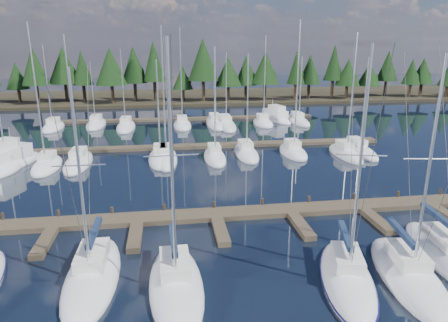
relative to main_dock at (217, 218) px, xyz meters
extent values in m
plane|color=black|center=(0.00, 12.64, -0.20)|extent=(260.00, 260.00, 0.00)
cube|color=#2B2518|center=(0.00, 72.64, 0.10)|extent=(220.00, 30.00, 0.60)
cube|color=#4A3F2E|center=(0.00, 0.64, 0.00)|extent=(44.00, 2.00, 0.40)
cube|color=#4A3F2E|center=(-12.00, -2.36, 0.00)|extent=(0.90, 4.00, 0.40)
cube|color=#4A3F2E|center=(-6.00, -2.36, 0.00)|extent=(0.90, 4.00, 0.40)
cube|color=#4A3F2E|center=(0.00, -2.36, 0.00)|extent=(0.90, 4.00, 0.40)
cube|color=#4A3F2E|center=(6.00, -2.36, 0.00)|extent=(0.90, 4.00, 0.40)
cube|color=#4A3F2E|center=(12.00, -2.36, 0.00)|extent=(0.90, 4.00, 0.40)
cylinder|color=#31261B|center=(-16.00, 1.64, 0.25)|extent=(0.26, 0.26, 0.90)
cylinder|color=#31261B|center=(-12.00, 1.64, 0.25)|extent=(0.26, 0.26, 0.90)
cylinder|color=#31261B|center=(-8.00, 1.64, 0.25)|extent=(0.26, 0.26, 0.90)
cylinder|color=#31261B|center=(-4.00, 1.64, 0.25)|extent=(0.26, 0.26, 0.90)
cylinder|color=#31261B|center=(0.00, 1.64, 0.25)|extent=(0.26, 0.26, 0.90)
cylinder|color=#31261B|center=(4.00, 1.64, 0.25)|extent=(0.26, 0.26, 0.90)
cylinder|color=#31261B|center=(8.00, 1.64, 0.25)|extent=(0.26, 0.26, 0.90)
cylinder|color=#31261B|center=(12.00, 1.64, 0.25)|extent=(0.26, 0.26, 0.90)
cylinder|color=#31261B|center=(16.00, 1.64, 0.25)|extent=(0.26, 0.26, 0.90)
cylinder|color=#31261B|center=(20.00, 1.64, 0.25)|extent=(0.26, 0.26, 0.90)
cube|color=#4A3F2E|center=(0.00, 22.64, 0.00)|extent=(50.00, 1.80, 0.40)
cube|color=#4A3F2E|center=(0.00, 42.64, 0.00)|extent=(46.00, 1.80, 0.40)
ellipsoid|color=silver|center=(-8.08, -7.02, -0.05)|extent=(3.01, 9.31, 1.90)
cube|color=silver|center=(-8.08, -6.56, 1.15)|extent=(1.64, 2.98, 0.70)
cylinder|color=silver|center=(-8.08, -7.49, 6.30)|extent=(0.16, 0.16, 11.01)
cylinder|color=silver|center=(-8.07, -5.44, 1.90)|extent=(0.14, 4.09, 0.12)
cube|color=#17243F|center=(-8.07, -5.44, 2.05)|extent=(0.37, 3.91, 0.30)
cylinder|color=silver|center=(-8.08, -7.49, 6.85)|extent=(2.67, 0.08, 0.07)
cylinder|color=#3F3F44|center=(-8.09, -9.49, 6.15)|extent=(0.05, 4.03, 11.32)
cylinder|color=#3F3F44|center=(-8.07, -5.02, 6.15)|extent=(0.05, 4.96, 11.33)
ellipsoid|color=silver|center=(-3.35, -8.61, -0.05)|extent=(3.23, 9.06, 1.90)
cube|color=silver|center=(-3.37, -8.16, 1.15)|extent=(1.72, 2.92, 0.70)
cylinder|color=silver|center=(-3.34, -9.06, 7.01)|extent=(0.16, 0.16, 12.42)
cylinder|color=silver|center=(-3.39, -7.08, 1.90)|extent=(0.23, 3.95, 0.12)
cube|color=#17243F|center=(-3.39, -7.08, 2.05)|extent=(0.45, 3.78, 0.30)
cylinder|color=silver|center=(-3.34, -9.06, 7.63)|extent=(2.69, 0.14, 0.07)
cylinder|color=#3F3F44|center=(-3.29, -10.99, 6.86)|extent=(0.14, 3.89, 12.73)
cylinder|color=#3F3F44|center=(-3.41, -6.68, 6.86)|extent=(0.16, 4.79, 12.73)
ellipsoid|color=silver|center=(6.29, -9.38, -0.05)|extent=(4.96, 8.95, 1.90)
cube|color=silver|center=(6.40, -8.97, 1.15)|extent=(2.21, 3.03, 0.70)
cylinder|color=silver|center=(6.18, -9.79, 6.86)|extent=(0.20, 0.20, 12.13)
cylinder|color=silver|center=(6.67, -7.99, 1.90)|extent=(1.10, 3.64, 0.12)
cube|color=#17243F|center=(6.67, -7.99, 2.05)|extent=(1.28, 3.54, 0.30)
cylinder|color=silver|center=(6.18, -9.79, 7.47)|extent=(2.46, 0.73, 0.07)
cylinder|color=#3F3F44|center=(5.70, -11.56, 6.71)|extent=(1.00, 3.57, 12.44)
cylinder|color=#3F3F44|center=(6.77, -7.62, 6.71)|extent=(1.22, 4.39, 12.44)
ellipsoid|color=#0F0D42|center=(6.29, -9.38, 0.02)|extent=(5.15, 9.31, 0.18)
ellipsoid|color=silver|center=(9.90, -9.64, -0.05)|extent=(4.45, 9.51, 1.90)
cube|color=silver|center=(9.98, -9.19, 1.15)|extent=(2.11, 3.16, 0.70)
cylinder|color=silver|center=(9.83, -10.09, 6.62)|extent=(0.18, 0.18, 11.65)
cylinder|color=silver|center=(10.15, -8.11, 1.90)|extent=(0.77, 3.99, 0.12)
cube|color=#17243F|center=(10.15, -8.11, 2.05)|extent=(0.97, 3.85, 0.30)
cylinder|color=silver|center=(9.83, -10.09, 7.21)|extent=(2.69, 0.51, 0.07)
cylinder|color=#3F3F44|center=(9.51, -12.03, 6.47)|extent=(0.67, 3.91, 11.96)
cylinder|color=#3F3F44|center=(10.22, -7.70, 6.47)|extent=(0.82, 4.82, 11.97)
ellipsoid|color=silver|center=(13.61, -7.97, -0.05)|extent=(4.03, 10.08, 1.90)
cube|color=silver|center=(13.67, -7.49, 1.15)|extent=(1.94, 3.31, 0.70)
cylinder|color=silver|center=(13.82, -6.32, 1.90)|extent=(0.66, 4.29, 0.12)
cube|color=#17243F|center=(13.82, -6.32, 2.05)|extent=(0.86, 4.13, 0.30)
cylinder|color=#3F3F44|center=(13.87, -5.88, 6.81)|extent=(0.68, 5.19, 12.64)
ellipsoid|color=silver|center=(-20.77, 16.48, -0.05)|extent=(2.60, 7.59, 1.90)
cube|color=silver|center=(-20.77, 16.85, 1.15)|extent=(1.43, 2.43, 0.70)
ellipsoid|color=silver|center=(-16.65, 15.98, -0.05)|extent=(2.77, 7.30, 1.90)
cube|color=silver|center=(-16.65, 16.35, 1.15)|extent=(1.52, 2.34, 0.70)
cylinder|color=silver|center=(-16.65, 15.62, 7.87)|extent=(0.16, 0.16, 14.14)
ellipsoid|color=silver|center=(-13.54, 16.91, -0.05)|extent=(2.76, 9.02, 1.90)
cube|color=silver|center=(-13.54, 17.36, 1.15)|extent=(1.52, 2.89, 0.70)
cylinder|color=silver|center=(-13.54, 16.46, 7.31)|extent=(0.16, 0.16, 13.03)
ellipsoid|color=silver|center=(-4.38, 17.34, -0.05)|extent=(2.82, 8.58, 1.90)
cube|color=silver|center=(-4.38, 17.77, 1.15)|extent=(1.55, 2.74, 0.70)
cylinder|color=silver|center=(-4.38, 16.91, 6.02)|extent=(0.16, 0.16, 10.45)
ellipsoid|color=silver|center=(-3.72, 17.19, -0.05)|extent=(2.52, 9.47, 1.90)
cube|color=silver|center=(-3.72, 17.66, 1.15)|extent=(1.38, 3.03, 0.70)
cylinder|color=silver|center=(-3.72, 16.72, 7.78)|extent=(0.16, 0.16, 13.97)
ellipsoid|color=silver|center=(1.93, 16.81, -0.05)|extent=(2.46, 7.56, 1.90)
cube|color=silver|center=(1.93, 17.19, 1.15)|extent=(1.35, 2.42, 0.70)
cylinder|color=silver|center=(1.93, 16.43, 6.72)|extent=(0.16, 0.16, 11.84)
ellipsoid|color=silver|center=(5.92, 18.01, -0.05)|extent=(2.69, 8.21, 1.90)
cube|color=silver|center=(5.92, 18.43, 1.15)|extent=(1.48, 2.63, 0.70)
cylinder|color=silver|center=(5.92, 17.60, 6.33)|extent=(0.16, 0.16, 11.07)
ellipsoid|color=silver|center=(11.77, 17.75, -0.05)|extent=(2.81, 7.22, 1.90)
cube|color=silver|center=(11.77, 18.11, 1.15)|extent=(1.55, 2.31, 0.70)
cylinder|color=silver|center=(11.77, 17.39, 8.13)|extent=(0.16, 0.16, 14.67)
ellipsoid|color=silver|center=(17.81, 16.02, -0.05)|extent=(2.43, 8.13, 1.90)
cube|color=silver|center=(17.81, 16.43, 1.15)|extent=(1.34, 2.60, 0.70)
cylinder|color=silver|center=(17.81, 15.62, 7.45)|extent=(0.16, 0.16, 13.30)
ellipsoid|color=silver|center=(20.10, 17.35, -0.05)|extent=(2.60, 9.18, 1.90)
cube|color=silver|center=(20.10, 17.81, 1.15)|extent=(1.43, 2.94, 0.70)
cylinder|color=silver|center=(20.10, 16.89, 6.10)|extent=(0.16, 0.16, 10.60)
ellipsoid|color=silver|center=(-21.50, 37.90, -0.05)|extent=(2.89, 7.96, 1.90)
cube|color=silver|center=(-21.50, 38.29, 1.15)|extent=(1.59, 2.55, 0.70)
cylinder|color=silver|center=(-21.50, 37.50, 6.79)|extent=(0.16, 0.16, 11.99)
ellipsoid|color=silver|center=(-15.12, 39.46, -0.05)|extent=(2.92, 9.21, 1.90)
cube|color=silver|center=(-15.12, 39.92, 1.15)|extent=(1.61, 2.95, 0.70)
cylinder|color=silver|center=(-15.12, 39.00, 5.47)|extent=(0.16, 0.16, 9.35)
ellipsoid|color=silver|center=(-10.04, 36.73, -0.05)|extent=(2.89, 9.47, 1.90)
cube|color=silver|center=(-10.04, 37.21, 1.15)|extent=(1.59, 3.03, 0.70)
cylinder|color=silver|center=(-10.04, 36.26, 6.45)|extent=(0.16, 0.16, 11.32)
ellipsoid|color=silver|center=(-0.98, 36.74, -0.05)|extent=(2.88, 8.34, 1.90)
cube|color=silver|center=(-0.98, 37.15, 1.15)|extent=(1.58, 2.67, 0.70)
cylinder|color=silver|center=(-0.98, 36.32, 8.08)|extent=(0.16, 0.16, 14.56)
ellipsoid|color=silver|center=(4.57, 37.71, -0.05)|extent=(2.90, 11.60, 1.90)
cube|color=silver|center=(4.57, 38.29, 1.15)|extent=(1.59, 3.71, 0.70)
cylinder|color=silver|center=(4.57, 37.13, 6.63)|extent=(0.16, 0.16, 11.66)
ellipsoid|color=silver|center=(6.14, 36.23, -0.05)|extent=(2.99, 11.68, 1.90)
cube|color=silver|center=(6.14, 36.82, 1.15)|extent=(1.64, 3.74, 0.70)
cylinder|color=silver|center=(6.14, 35.65, 6.19)|extent=(0.16, 0.16, 10.79)
ellipsoid|color=silver|center=(12.56, 36.65, -0.05)|extent=(2.99, 7.38, 1.90)
cube|color=silver|center=(12.56, 37.02, 1.15)|extent=(1.64, 2.36, 0.70)
cylinder|color=silver|center=(12.56, 36.29, 7.49)|extent=(0.16, 0.16, 13.40)
ellipsoid|color=silver|center=(19.01, 37.62, -0.05)|extent=(2.75, 9.57, 1.90)
cube|color=silver|center=(19.01, 38.10, 1.15)|extent=(1.51, 3.06, 0.70)
cylinder|color=silver|center=(19.01, 37.15, 5.84)|extent=(0.16, 0.16, 10.09)
ellipsoid|color=silver|center=(-21.11, 17.12, -0.10)|extent=(6.65, 10.78, 2.05)
cube|color=silver|center=(-21.11, 17.12, 1.27)|extent=(4.30, 6.16, 1.36)
cube|color=silver|center=(-21.28, 16.64, 2.41)|extent=(2.97, 4.00, 1.02)
cylinder|color=silver|center=(-20.76, 18.08, 3.09)|extent=(0.10, 0.10, 1.82)
ellipsoid|color=silver|center=(15.49, 39.82, -0.10)|extent=(5.61, 9.49, 1.80)
cube|color=silver|center=(15.49, 39.82, 1.10)|extent=(3.66, 5.41, 1.20)
cube|color=silver|center=(15.63, 39.39, 2.10)|extent=(2.54, 3.51, 0.90)
cylinder|color=silver|center=(15.22, 40.68, 2.70)|extent=(0.10, 0.10, 1.60)
cylinder|color=black|center=(-35.50, 66.04, 1.86)|extent=(0.70, 0.70, 2.93)
cone|color=black|center=(-35.50, 66.04, 6.17)|extent=(4.81, 4.81, 5.69)
ellipsoid|color=black|center=(-35.00, 66.04, 4.87)|extent=(2.89, 2.89, 2.89)
cylinder|color=black|center=(-30.70, 62.85, 2.42)|extent=(0.70, 0.70, 4.04)
cone|color=black|center=(-30.70, 62.85, 8.37)|extent=(5.73, 5.73, 7.86)
ellipsoid|color=black|center=(-30.20, 62.85, 6.57)|extent=(3.44, 3.44, 3.44)
cylinder|color=black|center=(-25.47, 65.98, 2.41)|extent=(0.70, 0.70, 4.03)
cone|color=black|center=(-25.47, 65.98, 8.34)|extent=(6.81, 6.81, 7.83)
ellipsoid|color=black|center=(-24.97, 65.98, 6.55)|extent=(4.09, 4.09, 4.09)
cylinder|color=black|center=(-21.46, 65.15, 2.27)|extent=(0.70, 0.70, 3.75)
cone|color=black|center=(-21.46, 65.15, 7.79)|extent=(4.46, 4.46, 7.29)
ellipsoid|color=black|center=(-20.96, 65.15, 6.13)|extent=(2.68, 2.68, 2.68)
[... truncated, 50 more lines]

